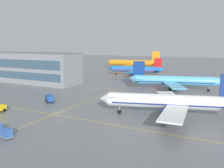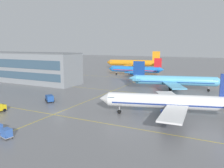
# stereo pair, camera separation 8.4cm
# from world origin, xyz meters

# --- Properties ---
(ground_plane) EXTENTS (600.00, 600.00, 0.00)m
(ground_plane) POSITION_xyz_m (0.00, 0.00, 0.00)
(ground_plane) COLOR slate
(airliner_front_gate) EXTENTS (34.35, 29.29, 10.84)m
(airliner_front_gate) POSITION_xyz_m (26.54, 9.56, 3.70)
(airliner_front_gate) COLOR white
(airliner_front_gate) RESTS_ON ground
(airliner_second_row) EXTENTS (35.26, 30.02, 11.09)m
(airliner_second_row) POSITION_xyz_m (20.62, 43.49, 3.79)
(airliner_second_row) COLOR #5BB7E5
(airliner_second_row) RESTS_ON ground
(airliner_third_row) EXTENTS (32.66, 27.92, 10.16)m
(airliner_third_row) POSITION_xyz_m (-8.12, 78.16, 3.47)
(airliner_third_row) COLOR blue
(airliner_third_row) RESTS_ON ground
(airliner_far_left_stand) EXTENTS (41.37, 35.20, 12.90)m
(airliner_far_left_stand) POSITION_xyz_m (-22.28, 112.22, 4.41)
(airliner_far_left_stand) COLOR orange
(airliner_far_left_stand) RESTS_ON ground
(taxiway_markings) EXTENTS (139.14, 113.30, 0.01)m
(taxiway_markings) POSITION_xyz_m (0.00, 32.33, 0.00)
(taxiway_markings) COLOR yellow
(taxiway_markings) RESTS_ON ground
(service_truck_catering) EXTENTS (4.38, 3.97, 2.10)m
(service_truck_catering) POSITION_xyz_m (-10.01, 7.89, 1.18)
(service_truck_catering) COLOR #1E4793
(service_truck_catering) RESTS_ON ground
(baggage_cart_row_fifth) EXTENTS (2.86, 2.04, 1.86)m
(baggage_cart_row_fifth) POSITION_xyz_m (2.12, -17.52, 1.00)
(baggage_cart_row_fifth) COLOR #99999E
(baggage_cart_row_fifth) RESTS_ON ground
(terminal_building) EXTENTS (83.73, 13.86, 13.96)m
(terminal_building) POSITION_xyz_m (-61.03, 33.59, 6.98)
(terminal_building) COLOR gray
(terminal_building) RESTS_ON ground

